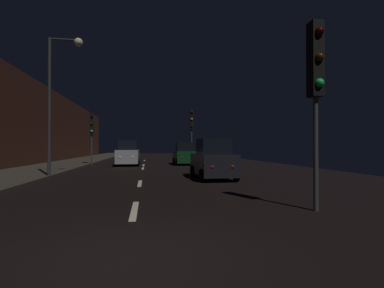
{
  "coord_description": "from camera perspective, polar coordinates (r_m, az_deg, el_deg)",
  "views": [
    {
      "loc": [
        0.32,
        -4.34,
        1.61
      ],
      "look_at": [
        3.65,
        16.86,
        1.82
      ],
      "focal_mm": 26.71,
      "sensor_mm": 36.0,
      "label": 1
    }
  ],
  "objects": [
    {
      "name": "ground",
      "position": [
        28.89,
        -9.56,
        -3.76
      ],
      "size": [
        25.82,
        84.0,
        0.02
      ],
      "primitive_type": "cube",
      "color": "black"
    },
    {
      "name": "sidewalk_left",
      "position": [
        29.72,
        -22.63,
        -3.47
      ],
      "size": [
        4.4,
        84.0,
        0.15
      ],
      "primitive_type": "cube",
      "color": "#38332B",
      "rests_on": "ground"
    },
    {
      "name": "building_facade_left",
      "position": [
        27.18,
        -29.71,
        3.76
      ],
      "size": [
        0.8,
        63.0,
        7.24
      ],
      "primitive_type": "cube",
      "color": "#472319",
      "rests_on": "ground"
    },
    {
      "name": "lane_centerline",
      "position": [
        20.14,
        -9.84,
        -5.11
      ],
      "size": [
        0.16,
        28.73,
        0.01
      ],
      "color": "beige",
      "rests_on": "ground"
    },
    {
      "name": "traffic_light_far_left",
      "position": [
        26.03,
        -19.39,
        3.1
      ],
      "size": [
        0.35,
        0.48,
        4.52
      ],
      "rotation": [
        0.0,
        0.0,
        -1.42
      ],
      "color": "#38383A",
      "rests_on": "ground"
    },
    {
      "name": "traffic_light_near_right",
      "position": [
        8.02,
        23.49,
        12.78
      ],
      "size": [
        0.31,
        0.46,
        4.76
      ],
      "rotation": [
        0.0,
        0.0,
        -1.59
      ],
      "color": "#38383A",
      "rests_on": "ground"
    },
    {
      "name": "traffic_light_far_right",
      "position": [
        26.7,
        -0.08,
        4.03
      ],
      "size": [
        0.32,
        0.47,
        5.12
      ],
      "rotation": [
        0.0,
        0.0,
        -1.62
      ],
      "color": "#38383A",
      "rests_on": "ground"
    },
    {
      "name": "streetlamp_overhead",
      "position": [
        16.38,
        -25.03,
        10.71
      ],
      "size": [
        1.7,
        0.44,
        7.24
      ],
      "color": "#2D2D30",
      "rests_on": "ground"
    },
    {
      "name": "car_approaching_headlights",
      "position": [
        25.41,
        -12.64,
        -1.92
      ],
      "size": [
        2.0,
        4.33,
        2.18
      ],
      "rotation": [
        0.0,
        0.0,
        -1.57
      ],
      "color": "#A5A8AD",
      "rests_on": "ground"
    },
    {
      "name": "car_parked_right_far",
      "position": [
        25.73,
        -1.58,
        -2.11
      ],
      "size": [
        1.83,
        3.95,
        1.99
      ],
      "rotation": [
        0.0,
        0.0,
        1.57
      ],
      "color": "#0F3819",
      "rests_on": "ground"
    },
    {
      "name": "car_parked_right_near",
      "position": [
        14.56,
        4.16,
        -3.26
      ],
      "size": [
        1.84,
        3.99,
        2.01
      ],
      "rotation": [
        0.0,
        0.0,
        1.57
      ],
      "color": "black",
      "rests_on": "ground"
    }
  ]
}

